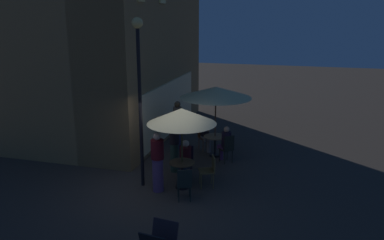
{
  "coord_description": "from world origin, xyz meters",
  "views": [
    {
      "loc": [
        -9.56,
        -3.49,
        4.85
      ],
      "look_at": [
        0.72,
        -0.6,
        1.94
      ],
      "focal_mm": 36.11,
      "sensor_mm": 36.0,
      "label": 1
    }
  ],
  "objects": [
    {
      "name": "patio_umbrella_1",
      "position": [
        0.3,
        -0.42,
        2.14
      ],
      "size": [
        1.95,
        1.95,
        2.37
      ],
      "color": "black",
      "rests_on": "ground"
    },
    {
      "name": "cafe_building",
      "position": [
        3.63,
        3.81,
        4.05
      ],
      "size": [
        8.47,
        7.8,
        8.11
      ],
      "color": "olive",
      "rests_on": "ground"
    },
    {
      "name": "cafe_table_0",
      "position": [
        3.12,
        -0.77,
        0.56
      ],
      "size": [
        0.8,
        0.8,
        0.74
      ],
      "color": "black",
      "rests_on": "ground"
    },
    {
      "name": "cafe_chair_4",
      "position": [
        0.6,
        -1.17,
        0.57
      ],
      "size": [
        0.57,
        0.57,
        0.92
      ],
      "rotation": [
        0.0,
        0.0,
        1.95
      ],
      "color": "brown",
      "rests_on": "ground"
    },
    {
      "name": "patron_seated_0",
      "position": [
        2.65,
        -1.23,
        0.71
      ],
      "size": [
        0.5,
        0.5,
        1.27
      ],
      "rotation": [
        0.0,
        0.0,
        0.78
      ],
      "color": "#5D2F60",
      "rests_on": "ground"
    },
    {
      "name": "cafe_table_1",
      "position": [
        0.3,
        -0.42,
        0.58
      ],
      "size": [
        0.74,
        0.74,
        0.79
      ],
      "color": "black",
      "rests_on": "ground"
    },
    {
      "name": "street_lamp_near_corner",
      "position": [
        0.14,
        0.74,
        3.17
      ],
      "size": [
        0.3,
        0.3,
        4.8
      ],
      "color": "black",
      "rests_on": "ground"
    },
    {
      "name": "cafe_chair_3",
      "position": [
        -0.5,
        -0.73,
        0.55
      ],
      "size": [
        0.51,
        0.51,
        0.94
      ],
      "rotation": [
        0.0,
        0.0,
        0.37
      ],
      "color": "black",
      "rests_on": "ground"
    },
    {
      "name": "patron_standing_3",
      "position": [
        1.38,
        0.16,
        0.86
      ],
      "size": [
        0.32,
        0.32,
        1.69
      ],
      "rotation": [
        0.0,
        0.0,
        3.24
      ],
      "color": "#2D4433",
      "rests_on": "ground"
    },
    {
      "name": "cafe_chair_0",
      "position": [
        2.55,
        -1.33,
        0.58
      ],
      "size": [
        0.55,
        0.55,
        0.98
      ],
      "rotation": [
        0.0,
        0.0,
        0.78
      ],
      "color": "black",
      "rests_on": "ground"
    },
    {
      "name": "ground_plane",
      "position": [
        0.0,
        0.0,
        0.0
      ],
      "size": [
        60.0,
        60.0,
        0.0
      ],
      "primitive_type": "plane",
      "color": "#39322C"
    },
    {
      "name": "cafe_chair_1",
      "position": [
        3.7,
        -0.2,
        0.56
      ],
      "size": [
        0.55,
        0.55,
        0.94
      ],
      "rotation": [
        0.0,
        0.0,
        -2.38
      ],
      "color": "brown",
      "rests_on": "ground"
    },
    {
      "name": "patron_standing_4",
      "position": [
        3.56,
        0.76,
        0.92
      ],
      "size": [
        0.32,
        0.32,
        1.81
      ],
      "rotation": [
        0.0,
        0.0,
        5.34
      ],
      "color": "#272B50",
      "rests_on": "ground"
    },
    {
      "name": "patron_seated_1",
      "position": [
        3.6,
        -0.3,
        0.68
      ],
      "size": [
        0.5,
        0.5,
        1.2
      ],
      "rotation": [
        0.0,
        0.0,
        -2.38
      ],
      "color": "slate",
      "rests_on": "ground"
    },
    {
      "name": "cafe_chair_2",
      "position": [
        1.12,
        -0.29,
        0.58
      ],
      "size": [
        0.49,
        0.49,
        0.97
      ],
      "rotation": [
        0.0,
        0.0,
        -2.99
      ],
      "color": "#281B28",
      "rests_on": "ground"
    },
    {
      "name": "patron_seated_2",
      "position": [
        0.97,
        -0.32,
        0.69
      ],
      "size": [
        0.54,
        0.4,
        1.21
      ],
      "rotation": [
        0.0,
        0.0,
        -2.99
      ],
      "color": "#233246",
      "rests_on": "ground"
    },
    {
      "name": "patron_standing_5",
      "position": [
        -0.09,
        0.18,
        0.87
      ],
      "size": [
        0.36,
        0.36,
        1.73
      ],
      "rotation": [
        0.0,
        0.0,
        2.42
      ],
      "color": "#5C3D65",
      "rests_on": "ground"
    },
    {
      "name": "patio_umbrella_0",
      "position": [
        3.12,
        -0.77,
        2.3
      ],
      "size": [
        2.46,
        2.46,
        2.5
      ],
      "color": "black",
      "rests_on": "ground"
    }
  ]
}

